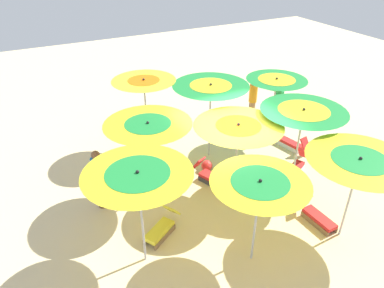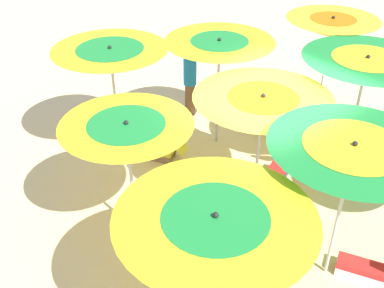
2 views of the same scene
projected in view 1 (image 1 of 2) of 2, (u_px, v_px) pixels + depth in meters
name	position (u px, v px, depth m)	size (l,w,h in m)	color
ground	(229.00, 194.00, 10.04)	(34.87, 34.87, 0.04)	beige
beach_umbrella_0	(138.00, 180.00, 6.93)	(2.15, 2.15, 2.40)	#B2B2B7
beach_umbrella_1	(259.00, 189.00, 7.09)	(1.98, 1.98, 2.17)	#B2B2B7
beach_umbrella_2	(358.00, 167.00, 7.70)	(2.28, 2.28, 2.21)	#B2B2B7
beach_umbrella_3	(148.00, 129.00, 8.74)	(2.15, 2.15, 2.36)	#B2B2B7
beach_umbrella_4	(238.00, 133.00, 8.90)	(2.22, 2.22, 2.26)	#B2B2B7
beach_umbrella_5	(303.00, 116.00, 9.31)	(2.22, 2.22, 2.39)	#B2B2B7
beach_umbrella_6	(144.00, 86.00, 10.90)	(1.94, 1.94, 2.48)	#B2B2B7
beach_umbrella_7	(211.00, 90.00, 10.57)	(2.26, 2.26, 2.46)	#B2B2B7
beach_umbrella_8	(276.00, 85.00, 11.40)	(1.91, 1.91, 2.32)	#B2B2B7
lounger_0	(210.00, 176.00, 10.38)	(1.18, 0.74, 0.66)	#333338
lounger_1	(149.00, 160.00, 11.11)	(1.46, 0.68, 0.61)	silver
lounger_2	(297.00, 166.00, 10.81)	(0.78, 1.13, 0.66)	silver
lounger_3	(291.00, 143.00, 12.01)	(1.27, 0.54, 0.59)	silver
lounger_4	(317.00, 216.00, 8.96)	(1.22, 0.37, 0.54)	olive
lounger_5	(161.00, 228.00, 8.59)	(0.89, 1.13, 0.59)	olive
beachgoer_0	(99.00, 178.00, 9.13)	(0.30, 0.30, 1.70)	brown
beachgoer_1	(278.00, 108.00, 12.41)	(0.30, 0.30, 1.89)	#A3704C
beachgoer_2	(253.00, 99.00, 13.44)	(0.30, 0.30, 1.63)	#A3704C
beach_ball	(207.00, 166.00, 10.90)	(0.34, 0.34, 0.34)	red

